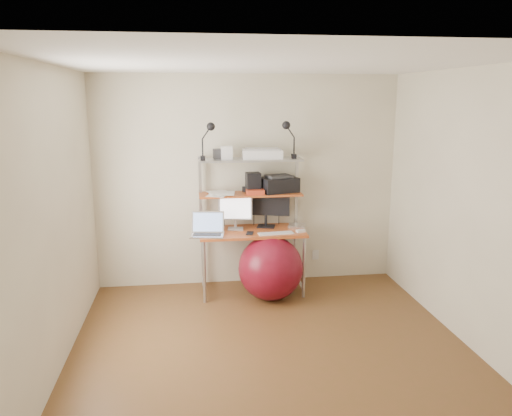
% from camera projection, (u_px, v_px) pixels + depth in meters
% --- Properties ---
extents(room, '(3.60, 3.60, 3.60)m').
position_uv_depth(room, '(273.00, 216.00, 4.21)').
color(room, brown).
rests_on(room, ground).
extents(computer_desk, '(1.20, 0.60, 1.57)m').
position_uv_depth(computer_desk, '(251.00, 211.00, 5.73)').
color(computer_desk, '#C15125').
rests_on(computer_desk, ground).
extents(desktop, '(1.20, 0.60, 0.00)m').
position_uv_depth(desktop, '(252.00, 230.00, 5.72)').
color(desktop, '#C15125').
rests_on(desktop, computer_desk).
extents(mid_shelf, '(1.18, 0.34, 0.00)m').
position_uv_depth(mid_shelf, '(250.00, 193.00, 5.75)').
color(mid_shelf, '#C15125').
rests_on(mid_shelf, computer_desk).
extents(top_shelf, '(1.18, 0.34, 0.00)m').
position_uv_depth(top_shelf, '(250.00, 159.00, 5.67)').
color(top_shelf, '#B2B2B7').
rests_on(top_shelf, computer_desk).
extents(floor, '(3.60, 3.60, 0.00)m').
position_uv_depth(floor, '(272.00, 351.00, 4.48)').
color(floor, brown).
rests_on(floor, ground).
extents(wall_outlet, '(0.08, 0.01, 0.12)m').
position_uv_depth(wall_outlet, '(316.00, 255.00, 6.26)').
color(wall_outlet, silver).
rests_on(wall_outlet, room).
extents(monitor_silver, '(0.39, 0.15, 0.43)m').
position_uv_depth(monitor_silver, '(235.00, 210.00, 5.73)').
color(monitor_silver, '#B3B3B8').
rests_on(monitor_silver, desktop).
extents(monitor_black, '(0.54, 0.22, 0.56)m').
position_uv_depth(monitor_black, '(266.00, 203.00, 5.83)').
color(monitor_black, black).
rests_on(monitor_black, desktop).
extents(laptop, '(0.40, 0.34, 0.32)m').
position_uv_depth(laptop, '(208.00, 230.00, 5.53)').
color(laptop, silver).
rests_on(laptop, desktop).
extents(keyboard, '(0.40, 0.15, 0.01)m').
position_uv_depth(keyboard, '(276.00, 233.00, 5.57)').
color(keyboard, silver).
rests_on(keyboard, desktop).
extents(mouse, '(0.11, 0.09, 0.03)m').
position_uv_depth(mouse, '(301.00, 231.00, 5.64)').
color(mouse, silver).
rests_on(mouse, desktop).
extents(mac_mini, '(0.24, 0.24, 0.04)m').
position_uv_depth(mac_mini, '(297.00, 226.00, 5.84)').
color(mac_mini, silver).
rests_on(mac_mini, desktop).
extents(phone, '(0.10, 0.15, 0.01)m').
position_uv_depth(phone, '(250.00, 233.00, 5.59)').
color(phone, black).
rests_on(phone, desktop).
extents(printer, '(0.48, 0.39, 0.20)m').
position_uv_depth(printer, '(279.00, 184.00, 5.81)').
color(printer, black).
rests_on(printer, mid_shelf).
extents(nas_cube, '(0.17, 0.17, 0.24)m').
position_uv_depth(nas_cube, '(253.00, 183.00, 5.75)').
color(nas_cube, black).
rests_on(nas_cube, mid_shelf).
extents(red_box, '(0.20, 0.13, 0.06)m').
position_uv_depth(red_box, '(255.00, 192.00, 5.67)').
color(red_box, '#B0361C').
rests_on(red_box, mid_shelf).
extents(scanner, '(0.46, 0.31, 0.12)m').
position_uv_depth(scanner, '(262.00, 153.00, 5.69)').
color(scanner, silver).
rests_on(scanner, top_shelf).
extents(box_white, '(0.13, 0.11, 0.15)m').
position_uv_depth(box_white, '(227.00, 153.00, 5.61)').
color(box_white, silver).
rests_on(box_white, top_shelf).
extents(box_grey, '(0.12, 0.12, 0.11)m').
position_uv_depth(box_grey, '(218.00, 154.00, 5.64)').
color(box_grey, '#323234').
rests_on(box_grey, top_shelf).
extents(clip_lamp_left, '(0.17, 0.09, 0.42)m').
position_uv_depth(clip_lamp_left, '(209.00, 133.00, 5.44)').
color(clip_lamp_left, black).
rests_on(clip_lamp_left, top_shelf).
extents(clip_lamp_right, '(0.17, 0.09, 0.42)m').
position_uv_depth(clip_lamp_right, '(288.00, 131.00, 5.60)').
color(clip_lamp_right, black).
rests_on(clip_lamp_right, top_shelf).
extents(exercise_ball, '(0.73, 0.73, 0.73)m').
position_uv_depth(exercise_ball, '(271.00, 268.00, 5.59)').
color(exercise_ball, maroon).
rests_on(exercise_ball, floor).
extents(paper_stack, '(0.35, 0.40, 0.02)m').
position_uv_depth(paper_stack, '(220.00, 193.00, 5.70)').
color(paper_stack, white).
rests_on(paper_stack, mid_shelf).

